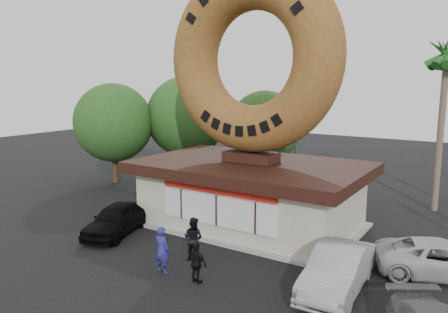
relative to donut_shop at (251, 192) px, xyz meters
name	(u,v)px	position (x,y,z in m)	size (l,w,h in m)	color
ground	(176,266)	(0.00, -5.98, -1.77)	(90.00, 90.00, 0.00)	black
donut_shop	(251,192)	(0.00, 0.00, 0.00)	(11.20, 7.20, 3.80)	beige
giant_donut	(252,59)	(0.00, 0.02, 6.58)	(9.09, 9.09, 2.32)	olive
tree_west	(187,117)	(-9.50, 7.02, 2.87)	(6.00, 6.00, 7.65)	#473321
tree_mid	(265,127)	(-4.00, 9.02, 2.25)	(5.20, 5.20, 6.63)	#473321
tree_far	(113,123)	(-13.00, 3.02, 2.56)	(5.60, 5.60, 7.14)	#473321
palm_near	(447,60)	(7.50, 8.02, 6.65)	(2.60, 2.60, 9.75)	#726651
street_lamp	(298,121)	(-1.86, 10.02, 2.72)	(2.11, 0.20, 8.00)	#59595E
person_left	(162,250)	(-0.06, -6.71, -0.85)	(0.67, 0.44, 1.84)	navy
person_center	(193,238)	(0.18, -5.04, -0.87)	(0.87, 0.68, 1.80)	black
person_right	(197,263)	(1.59, -6.71, -1.00)	(0.90, 0.38, 1.54)	black
car_black	(116,219)	(-4.75, -4.67, -1.03)	(1.73, 4.30, 1.46)	black
car_silver	(338,270)	(6.07, -4.47, -0.99)	(1.65, 4.73, 1.56)	#9B9A9F
car_white	(444,259)	(9.05, -1.18, -1.08)	(2.27, 4.93, 1.37)	#B9B9B9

